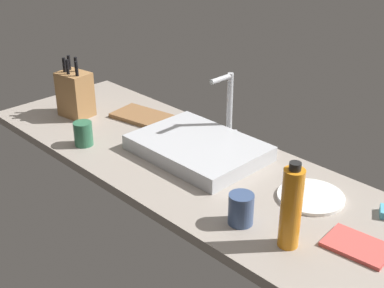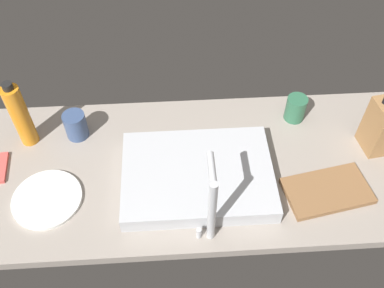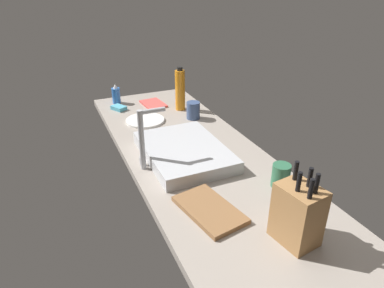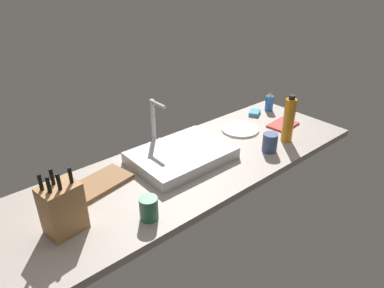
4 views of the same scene
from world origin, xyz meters
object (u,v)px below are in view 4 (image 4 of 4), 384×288
Objects in this scene: ceramic_cup at (270,143)px; faucet at (155,121)px; cutting_board at (101,183)px; coffee_mug at (149,208)px; dish_towel at (283,125)px; knife_block at (62,208)px; dish_sponge at (255,113)px; sink_basin at (182,155)px; water_bottle at (289,120)px; dinner_plate at (240,129)px; soap_bottle at (269,103)px.

faucet is at bearing 136.10° from ceramic_cup.
cutting_board is 2.80× the size of coffee_mug.
dish_towel is at bearing 9.30° from coffee_mug.
dish_towel is at bearing -7.15° from knife_block.
dish_towel is 2.00× the size of dish_sponge.
faucet reaches higher than sink_basin.
ceramic_cup reaches higher than dish_sponge.
ceramic_cup reaches higher than coffee_mug.
knife_block is at bearing -153.94° from faucet.
water_bottle is 29.96cm from dinner_plate.
dinner_plate is (-9.64, 25.71, -11.99)cm from water_bottle.
water_bottle is 2.79× the size of coffee_mug.
faucet is 2.84× the size of coffee_mug.
knife_block is 2.63× the size of ceramic_cup.
dish_towel is 1.81× the size of ceramic_cup.
soap_bottle is 128.38cm from coffee_mug.
cutting_board is 2.98× the size of dish_sponge.
dinner_plate is 2.22× the size of ceramic_cup.
sink_basin is 45.79cm from coffee_mug.
coffee_mug reaches higher than dish_sponge.
ceramic_cup is at bearing -28.92° from sink_basin.
ceramic_cup is (43.36, -41.73, -10.62)cm from faucet.
water_bottle is at bearing -128.75° from soap_bottle.
dish_sponge is (-12.49, 1.49, -4.33)cm from soap_bottle.
sink_basin is 46.97cm from ceramic_cup.
water_bottle is 2.96× the size of dish_sponge.
soap_bottle is (84.89, 12.58, 2.66)cm from sink_basin.
coffee_mug is 0.96× the size of ceramic_cup.
faucet is at bearing 163.81° from dinner_plate.
ceramic_cup is (-31.30, -14.43, 4.37)cm from dish_towel.
knife_block is 2.03× the size of soap_bottle.
coffee_mug is at bearing -160.28° from dinner_plate.
cutting_board is at bearing 172.29° from dish_towel.
soap_bottle is at bearing 59.02° from dish_towel.
sink_basin reaches higher than cutting_board.
cutting_board is 89.29cm from dinner_plate.
faucet is at bearing 17.05° from cutting_board.
soap_bottle is 0.72× the size of dish_towel.
ceramic_cup is at bearing -130.43° from dish_sponge.
dish_sponge is at bearing 67.43° from water_bottle.
dish_towel is 34.74cm from ceramic_cup.
dish_towel is 111.39cm from coffee_mug.
cutting_board is at bearing 29.75° from knife_block.
cutting_board reaches higher than dinner_plate.
soap_bottle is at bearing 8.43° from sink_basin.
soap_bottle is 44.00cm from water_bottle.
water_bottle reaches higher than cutting_board.
soap_bottle is at bearing 2.49° from cutting_board.
dinner_plate is at bearing 75.55° from ceramic_cup.
knife_block is at bearing 175.45° from water_bottle.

